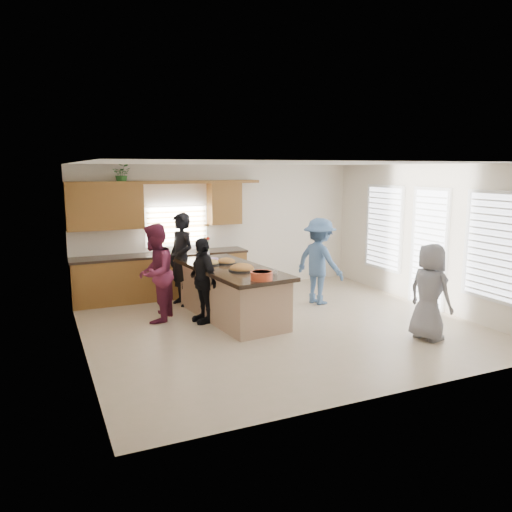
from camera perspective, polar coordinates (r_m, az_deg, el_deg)
name	(u,v)px	position (r m, az deg, el deg)	size (l,w,h in m)	color
floor	(279,325)	(8.86, 2.63, -7.89)	(6.50, 6.50, 0.00)	#C8AD94
room_shell	(280,217)	(8.47, 2.73, 4.45)	(6.52, 6.02, 2.81)	silver
back_cabinetry	(159,255)	(10.68, -11.06, 0.07)	(4.08, 0.66, 2.46)	olive
right_wall_glazing	(431,240)	(10.28, 19.32, 1.74)	(0.06, 4.00, 2.25)	white
island	(232,294)	(9.16, -2.78, -4.34)	(1.44, 2.81, 0.95)	tan
platter_front	(242,269)	(8.75, -1.62, -1.48)	(0.48, 0.48, 0.20)	black
platter_mid	(226,262)	(9.41, -3.43, -0.68)	(0.38, 0.38, 0.16)	black
platter_back	(211,263)	(9.32, -5.17, -0.81)	(0.33, 0.33, 0.13)	black
salad_bowl	(261,275)	(8.00, 0.63, -2.21)	(0.36, 0.36, 0.14)	#CC4525
clear_cup	(275,272)	(8.43, 2.16, -1.80)	(0.09, 0.09, 0.09)	white
plate_stack	(213,259)	(9.73, -4.98, -0.38)	(0.22, 0.22, 0.04)	#C99AE0
flower_vase	(207,246)	(10.07, -5.63, 1.13)	(0.14, 0.14, 0.41)	silver
potted_plant	(122,174)	(10.48, -15.05, 9.02)	(0.36, 0.31, 0.40)	#2F6E2C
woman_left_back	(181,259)	(10.03, -8.52, -0.39)	(0.68, 0.44, 1.86)	black
woman_left_mid	(155,273)	(9.04, -11.46, -1.93)	(0.86, 0.67, 1.76)	maroon
woman_left_front	(203,280)	(8.89, -6.12, -2.77)	(0.89, 0.37, 1.53)	black
woman_right_back	(319,261)	(10.13, 7.26, -0.59)	(1.12, 0.65, 1.74)	#3B5982
woman_right_front	(430,292)	(8.41, 19.24, -3.91)	(0.76, 0.50, 1.56)	slate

